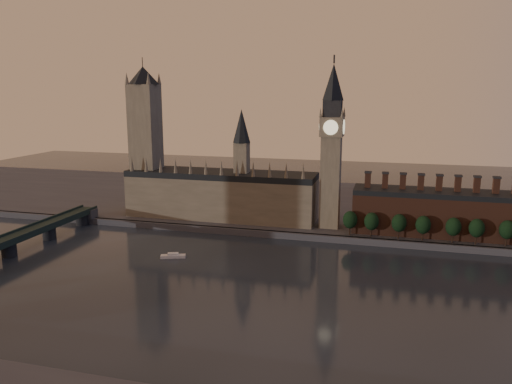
% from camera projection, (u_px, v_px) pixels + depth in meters
% --- Properties ---
extents(ground, '(900.00, 900.00, 0.00)m').
position_uv_depth(ground, '(276.00, 298.00, 220.07)').
color(ground, black).
rests_on(ground, ground).
extents(north_bank, '(900.00, 182.00, 4.00)m').
position_uv_depth(north_bank, '(327.00, 206.00, 388.10)').
color(north_bank, '#47474C').
rests_on(north_bank, ground).
extents(palace_of_westminster, '(130.00, 30.30, 74.00)m').
position_uv_depth(palace_of_westminster, '(222.00, 192.00, 340.91)').
color(palace_of_westminster, '#80725B').
rests_on(palace_of_westminster, north_bank).
extents(victoria_tower, '(24.00, 24.00, 108.00)m').
position_uv_depth(victoria_tower, '(146.00, 136.00, 347.70)').
color(victoria_tower, '#80725B').
rests_on(victoria_tower, north_bank).
extents(big_ben, '(15.00, 15.00, 107.00)m').
position_uv_depth(big_ben, '(332.00, 145.00, 310.23)').
color(big_ben, '#80725B').
rests_on(big_ben, north_bank).
extents(chimney_block, '(110.00, 25.00, 37.00)m').
position_uv_depth(chimney_block, '(446.00, 213.00, 300.15)').
color(chimney_block, '#573021').
rests_on(chimney_block, north_bank).
extents(embankment_tree_0, '(8.60, 8.60, 14.88)m').
position_uv_depth(embankment_tree_0, '(350.00, 220.00, 300.35)').
color(embankment_tree_0, black).
rests_on(embankment_tree_0, north_bank).
extents(embankment_tree_1, '(8.60, 8.60, 14.88)m').
position_uv_depth(embankment_tree_1, '(371.00, 221.00, 296.75)').
color(embankment_tree_1, black).
rests_on(embankment_tree_1, north_bank).
extents(embankment_tree_2, '(8.60, 8.60, 14.88)m').
position_uv_depth(embankment_tree_2, '(399.00, 223.00, 293.06)').
color(embankment_tree_2, black).
rests_on(embankment_tree_2, north_bank).
extents(embankment_tree_3, '(8.60, 8.60, 14.88)m').
position_uv_depth(embankment_tree_3, '(423.00, 225.00, 289.02)').
color(embankment_tree_3, black).
rests_on(embankment_tree_3, north_bank).
extents(embankment_tree_4, '(8.60, 8.60, 14.88)m').
position_uv_depth(embankment_tree_4, '(453.00, 227.00, 284.94)').
color(embankment_tree_4, black).
rests_on(embankment_tree_4, north_bank).
extents(embankment_tree_5, '(8.60, 8.60, 14.88)m').
position_uv_depth(embankment_tree_5, '(477.00, 228.00, 282.12)').
color(embankment_tree_5, black).
rests_on(embankment_tree_5, north_bank).
extents(embankment_tree_6, '(8.60, 8.60, 14.88)m').
position_uv_depth(embankment_tree_6, '(507.00, 230.00, 278.90)').
color(embankment_tree_6, black).
rests_on(embankment_tree_6, north_bank).
extents(river_boat, '(14.04, 8.09, 2.70)m').
position_uv_depth(river_boat, '(173.00, 256.00, 273.09)').
color(river_boat, silver).
rests_on(river_boat, ground).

